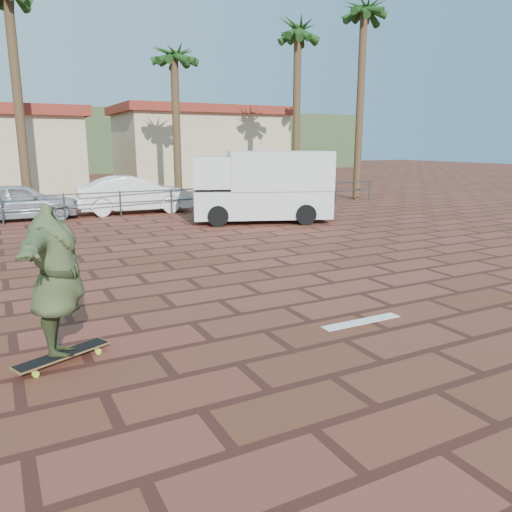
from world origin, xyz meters
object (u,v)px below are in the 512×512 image
Objects in this scene: skateboarder at (56,281)px; car_silver at (20,202)px; car_white at (135,194)px; longboard at (63,355)px; campervan at (263,185)px.

skateboarder is 0.59× the size of car_silver.
car_white is (4.42, 13.61, -0.34)m from skateboarder.
longboard is at bearing 104.50° from skateboarder.
skateboarder reaches higher than car_silver.
skateboarder reaches higher than longboard.
campervan is at bearing -118.27° from car_silver.
longboard is 14.32m from car_white.
car_silver is at bearing 94.09° from car_white.
skateboarder is 0.46× the size of campervan.
car_silver is 4.18m from car_white.
campervan is at bearing 26.21° from longboard.
skateboarder is 13.62m from car_silver.
campervan is 5.62m from car_white.
skateboarder is 14.31m from car_white.
car_silver is at bearing 171.04° from campervan.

